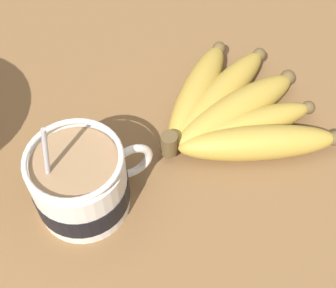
{
  "coord_description": "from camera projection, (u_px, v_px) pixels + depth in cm",
  "views": [
    {
      "loc": [
        -6.46,
        -30.33,
        50.88
      ],
      "look_at": [
        7.59,
        -2.05,
        7.61
      ],
      "focal_mm": 50.0,
      "sensor_mm": 36.0,
      "label": 1
    }
  ],
  "objects": [
    {
      "name": "table",
      "position": [
        105.0,
        182.0,
        0.57
      ],
      "size": [
        136.78,
        136.78,
        3.55
      ],
      "color": "brown",
      "rests_on": "ground"
    },
    {
      "name": "coffee_mug",
      "position": [
        81.0,
        183.0,
        0.5
      ],
      "size": [
        13.8,
        10.42,
        14.76
      ],
      "color": "white",
      "rests_on": "table"
    },
    {
      "name": "banana_bunch",
      "position": [
        231.0,
        112.0,
        0.59
      ],
      "size": [
        21.35,
        23.59,
        4.55
      ],
      "color": "brown",
      "rests_on": "table"
    }
  ]
}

